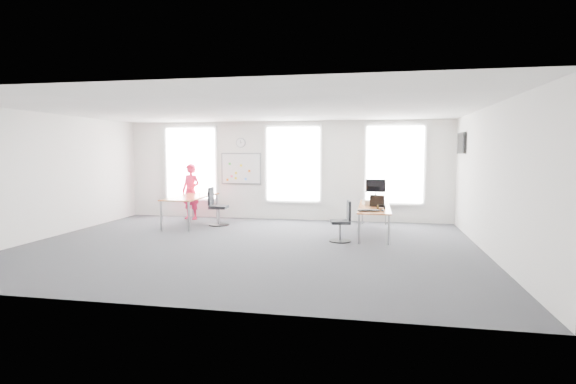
% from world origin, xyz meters
% --- Properties ---
extents(floor, '(10.00, 10.00, 0.00)m').
position_xyz_m(floor, '(0.00, 0.00, 0.00)').
color(floor, '#242428').
rests_on(floor, ground).
extents(ceiling, '(10.00, 10.00, 0.00)m').
position_xyz_m(ceiling, '(0.00, 0.00, 3.00)').
color(ceiling, silver).
rests_on(ceiling, ground).
extents(wall_back, '(10.00, 0.00, 10.00)m').
position_xyz_m(wall_back, '(0.00, 4.00, 1.50)').
color(wall_back, white).
rests_on(wall_back, ground).
extents(wall_front, '(10.00, 0.00, 10.00)m').
position_xyz_m(wall_front, '(0.00, -4.00, 1.50)').
color(wall_front, white).
rests_on(wall_front, ground).
extents(wall_left, '(0.00, 10.00, 10.00)m').
position_xyz_m(wall_left, '(-5.00, 0.00, 1.50)').
color(wall_left, white).
rests_on(wall_left, ground).
extents(wall_right, '(0.00, 10.00, 10.00)m').
position_xyz_m(wall_right, '(5.00, 0.00, 1.50)').
color(wall_right, white).
rests_on(wall_right, ground).
extents(window_left, '(1.60, 0.06, 2.20)m').
position_xyz_m(window_left, '(-3.00, 3.97, 1.70)').
color(window_left, silver).
rests_on(window_left, wall_back).
extents(window_mid, '(1.60, 0.06, 2.20)m').
position_xyz_m(window_mid, '(0.30, 3.97, 1.70)').
color(window_mid, silver).
rests_on(window_mid, wall_back).
extents(window_right, '(1.60, 0.06, 2.20)m').
position_xyz_m(window_right, '(3.30, 3.97, 1.70)').
color(window_right, silver).
rests_on(window_right, wall_back).
extents(desk_right, '(0.77, 2.89, 0.70)m').
position_xyz_m(desk_right, '(2.74, 2.05, 0.66)').
color(desk_right, '#D4793C').
rests_on(desk_right, ground).
extents(desk_left, '(0.89, 2.24, 0.82)m').
position_xyz_m(desk_left, '(-2.39, 2.48, 0.75)').
color(desk_left, '#D4793C').
rests_on(desk_left, ground).
extents(chair_right, '(0.51, 0.51, 0.95)m').
position_xyz_m(chair_right, '(2.03, 0.86, 0.42)').
color(chair_right, black).
rests_on(chair_right, ground).
extents(chair_left, '(0.57, 0.57, 1.08)m').
position_xyz_m(chair_left, '(-1.63, 2.50, 0.47)').
color(chair_left, black).
rests_on(chair_left, ground).
extents(person, '(0.71, 0.55, 1.71)m').
position_xyz_m(person, '(-2.82, 3.48, 0.85)').
color(person, '#E41A46').
rests_on(person, ground).
extents(whiteboard, '(1.20, 0.03, 0.90)m').
position_xyz_m(whiteboard, '(-1.35, 3.97, 1.55)').
color(whiteboard, white).
rests_on(whiteboard, wall_back).
extents(wall_clock, '(0.30, 0.04, 0.30)m').
position_xyz_m(wall_clock, '(-1.35, 3.97, 2.35)').
color(wall_clock, gray).
rests_on(wall_clock, wall_back).
extents(tv, '(0.06, 0.90, 0.55)m').
position_xyz_m(tv, '(4.95, 3.00, 2.30)').
color(tv, black).
rests_on(tv, wall_right).
extents(keyboard, '(0.52, 0.31, 0.02)m').
position_xyz_m(keyboard, '(2.61, 1.02, 0.72)').
color(keyboard, black).
rests_on(keyboard, desk_right).
extents(mouse, '(0.10, 0.13, 0.04)m').
position_xyz_m(mouse, '(2.92, 1.04, 0.73)').
color(mouse, black).
rests_on(mouse, desk_right).
extents(lens_cap, '(0.09, 0.09, 0.01)m').
position_xyz_m(lens_cap, '(2.90, 1.22, 0.71)').
color(lens_cap, black).
rests_on(lens_cap, desk_right).
extents(headphones, '(0.20, 0.11, 0.12)m').
position_xyz_m(headphones, '(2.89, 1.45, 0.76)').
color(headphones, black).
rests_on(headphones, desk_right).
extents(laptop_sleeve, '(0.38, 0.29, 0.30)m').
position_xyz_m(laptop_sleeve, '(2.80, 1.83, 0.85)').
color(laptop_sleeve, black).
rests_on(laptop_sleeve, desk_right).
extents(paper_stack, '(0.41, 0.36, 0.12)m').
position_xyz_m(paper_stack, '(2.63, 2.30, 0.76)').
color(paper_stack, beige).
rests_on(paper_stack, desk_right).
extents(monitor, '(0.55, 0.22, 0.61)m').
position_xyz_m(monitor, '(2.77, 3.29, 1.07)').
color(monitor, black).
rests_on(monitor, desk_right).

